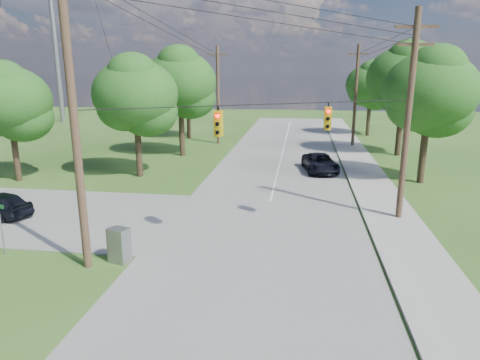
% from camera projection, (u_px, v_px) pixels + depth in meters
% --- Properties ---
extents(ground, '(140.00, 140.00, 0.00)m').
position_uv_depth(ground, '(198.00, 279.00, 16.10)').
color(ground, '#2C521B').
rests_on(ground, ground).
extents(main_road, '(10.00, 100.00, 0.03)m').
position_uv_depth(main_road, '(263.00, 233.00, 20.62)').
color(main_road, gray).
rests_on(main_road, ground).
extents(sidewalk_east, '(2.60, 100.00, 0.12)m').
position_uv_depth(sidewalk_east, '(407.00, 239.00, 19.69)').
color(sidewalk_east, '#A19D96').
rests_on(sidewalk_east, ground).
extents(pole_sw, '(2.00, 0.32, 12.00)m').
position_uv_depth(pole_sw, '(73.00, 110.00, 15.55)').
color(pole_sw, brown).
rests_on(pole_sw, ground).
extents(pole_ne, '(2.00, 0.32, 10.50)m').
position_uv_depth(pole_ne, '(408.00, 115.00, 21.17)').
color(pole_ne, brown).
rests_on(pole_ne, ground).
extents(pole_north_e, '(2.00, 0.32, 10.00)m').
position_uv_depth(pole_north_e, '(356.00, 95.00, 42.34)').
color(pole_north_e, brown).
rests_on(pole_north_e, ground).
extents(pole_north_w, '(2.00, 0.32, 10.00)m').
position_uv_depth(pole_north_w, '(218.00, 94.00, 44.25)').
color(pole_north_w, brown).
rests_on(pole_north_w, ground).
extents(power_lines, '(13.93, 29.62, 4.93)m').
position_uv_depth(power_lines, '(266.00, 42.00, 24.66)').
color(power_lines, black).
rests_on(power_lines, ground).
extents(traffic_signals, '(4.91, 3.27, 1.05)m').
position_uv_depth(traffic_signals, '(276.00, 120.00, 18.61)').
color(traffic_signals, '#C8A10B').
rests_on(traffic_signals, ground).
extents(tree_w_near, '(6.00, 6.00, 8.40)m').
position_uv_depth(tree_w_near, '(135.00, 95.00, 30.09)').
color(tree_w_near, '#3F2D1F').
rests_on(tree_w_near, ground).
extents(tree_w_mid, '(6.40, 6.40, 9.22)m').
position_uv_depth(tree_w_mid, '(180.00, 82.00, 37.45)').
color(tree_w_mid, '#3F2D1F').
rests_on(tree_w_mid, ground).
extents(tree_w_far, '(6.00, 6.00, 8.73)m').
position_uv_depth(tree_w_far, '(188.00, 82.00, 47.39)').
color(tree_w_far, '#3F2D1F').
rests_on(tree_w_far, ground).
extents(tree_e_near, '(6.20, 6.20, 8.81)m').
position_uv_depth(tree_e_near, '(430.00, 91.00, 28.22)').
color(tree_e_near, '#3F2D1F').
rests_on(tree_e_near, ground).
extents(tree_e_mid, '(6.60, 6.60, 9.64)m').
position_uv_depth(tree_e_mid, '(404.00, 78.00, 37.56)').
color(tree_e_mid, '#3F2D1F').
rests_on(tree_e_mid, ground).
extents(tree_e_far, '(5.80, 5.80, 8.32)m').
position_uv_depth(tree_e_far, '(371.00, 85.00, 49.45)').
color(tree_e_far, '#3F2D1F').
rests_on(tree_e_far, ground).
extents(tree_cross_n, '(5.60, 5.60, 7.91)m').
position_uv_depth(tree_cross_n, '(9.00, 101.00, 28.87)').
color(tree_cross_n, '#3F2D1F').
rests_on(tree_cross_n, ground).
extents(car_main_north, '(3.00, 5.14, 1.34)m').
position_uv_depth(car_main_north, '(320.00, 163.00, 32.72)').
color(car_main_north, black).
rests_on(car_main_north, main_road).
extents(control_cabinet, '(0.94, 0.80, 1.45)m').
position_uv_depth(control_cabinet, '(119.00, 245.00, 17.36)').
color(control_cabinet, gray).
rests_on(control_cabinet, ground).
extents(street_name_sign, '(0.65, 0.25, 2.25)m').
position_uv_depth(street_name_sign, '(0.00, 222.00, 17.88)').
color(street_name_sign, gray).
rests_on(street_name_sign, ground).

